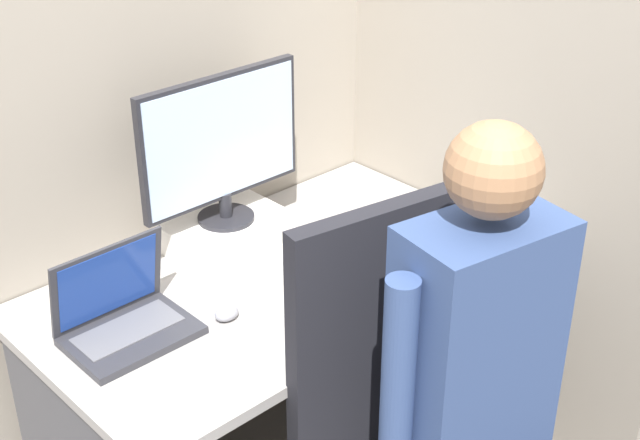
{
  "coord_description": "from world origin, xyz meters",
  "views": [
    {
      "loc": [
        -1.32,
        -1.2,
        2.02
      ],
      "look_at": [
        -0.02,
        0.19,
        0.99
      ],
      "focal_mm": 50.0,
      "sensor_mm": 36.0,
      "label": 1
    }
  ],
  "objects_px": {
    "laptop": "(124,319)",
    "carrot_toy": "(395,289)",
    "stapler": "(435,207)",
    "monitor": "(222,144)",
    "person": "(491,385)",
    "office_chair": "(420,439)",
    "paper_box": "(227,232)"
  },
  "relations": [
    {
      "from": "laptop",
      "to": "stapler",
      "type": "relative_size",
      "value": 2.39
    },
    {
      "from": "paper_box",
      "to": "monitor",
      "type": "xyz_separation_m",
      "value": [
        0.0,
        0.0,
        0.27
      ]
    },
    {
      "from": "paper_box",
      "to": "carrot_toy",
      "type": "height_order",
      "value": "paper_box"
    },
    {
      "from": "stapler",
      "to": "paper_box",
      "type": "bearing_deg",
      "value": 154.61
    },
    {
      "from": "carrot_toy",
      "to": "office_chair",
      "type": "distance_m",
      "value": 0.41
    },
    {
      "from": "laptop",
      "to": "carrot_toy",
      "type": "bearing_deg",
      "value": -28.5
    },
    {
      "from": "monitor",
      "to": "office_chair",
      "type": "distance_m",
      "value": 0.94
    },
    {
      "from": "carrot_toy",
      "to": "person",
      "type": "distance_m",
      "value": 0.49
    },
    {
      "from": "laptop",
      "to": "carrot_toy",
      "type": "distance_m",
      "value": 0.69
    },
    {
      "from": "carrot_toy",
      "to": "stapler",
      "type": "bearing_deg",
      "value": 27.99
    },
    {
      "from": "stapler",
      "to": "office_chair",
      "type": "xyz_separation_m",
      "value": [
        -0.64,
        -0.52,
        -0.19
      ]
    },
    {
      "from": "laptop",
      "to": "monitor",
      "type": "bearing_deg",
      "value": 21.65
    },
    {
      "from": "monitor",
      "to": "carrot_toy",
      "type": "relative_size",
      "value": 4.09
    },
    {
      "from": "paper_box",
      "to": "person",
      "type": "height_order",
      "value": "person"
    },
    {
      "from": "laptop",
      "to": "carrot_toy",
      "type": "relative_size",
      "value": 2.41
    },
    {
      "from": "person",
      "to": "carrot_toy",
      "type": "bearing_deg",
      "value": 67.33
    },
    {
      "from": "laptop",
      "to": "office_chair",
      "type": "bearing_deg",
      "value": -57.73
    },
    {
      "from": "paper_box",
      "to": "monitor",
      "type": "relative_size",
      "value": 0.66
    },
    {
      "from": "laptop",
      "to": "person",
      "type": "relative_size",
      "value": 0.21
    },
    {
      "from": "monitor",
      "to": "paper_box",
      "type": "bearing_deg",
      "value": -90.0
    },
    {
      "from": "paper_box",
      "to": "person",
      "type": "xyz_separation_m",
      "value": [
        -0.03,
        -0.95,
        0.03
      ]
    },
    {
      "from": "monitor",
      "to": "person",
      "type": "height_order",
      "value": "person"
    },
    {
      "from": "paper_box",
      "to": "stapler",
      "type": "distance_m",
      "value": 0.65
    },
    {
      "from": "office_chair",
      "to": "carrot_toy",
      "type": "bearing_deg",
      "value": 53.51
    },
    {
      "from": "carrot_toy",
      "to": "paper_box",
      "type": "bearing_deg",
      "value": 107.09
    },
    {
      "from": "office_chair",
      "to": "person",
      "type": "bearing_deg",
      "value": -79.83
    },
    {
      "from": "laptop",
      "to": "stapler",
      "type": "xyz_separation_m",
      "value": [
        1.04,
        -0.1,
        -0.03
      ]
    },
    {
      "from": "stapler",
      "to": "office_chair",
      "type": "height_order",
      "value": "office_chair"
    },
    {
      "from": "paper_box",
      "to": "laptop",
      "type": "distance_m",
      "value": 0.48
    },
    {
      "from": "stapler",
      "to": "carrot_toy",
      "type": "xyz_separation_m",
      "value": [
        -0.43,
        -0.23,
        -0.0
      ]
    },
    {
      "from": "person",
      "to": "monitor",
      "type": "bearing_deg",
      "value": 88.11
    },
    {
      "from": "laptop",
      "to": "stapler",
      "type": "bearing_deg",
      "value": -5.58
    }
  ]
}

